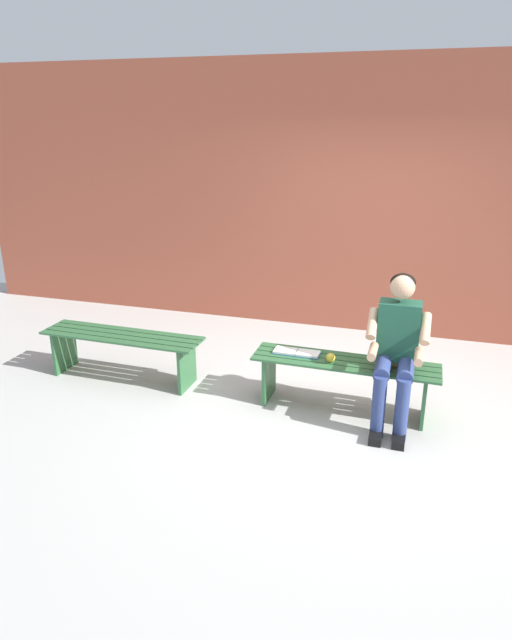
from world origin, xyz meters
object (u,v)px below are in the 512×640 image
object	(u,v)px
bench_near	(344,373)
book_open	(297,352)
apple	(331,358)
person_seated	(397,345)
bench_far	(122,346)

from	to	relation	value
bench_near	book_open	size ratio (longest dim) A/B	3.90
bench_near	apple	distance (m)	0.20
book_open	person_seated	bearing A→B (deg)	171.98
book_open	bench_near	bearing A→B (deg)	176.18
person_seated	book_open	size ratio (longest dim) A/B	3.06
person_seated	apple	world-z (taller)	person_seated
apple	book_open	xyz separation A→B (m)	(0.32, -0.10, -0.03)
bench_far	book_open	bearing A→B (deg)	-178.72
bench_near	book_open	xyz separation A→B (m)	(0.44, -0.04, 0.13)
apple	bench_far	bearing A→B (deg)	-1.65
bench_near	person_seated	xyz separation A→B (m)	(-0.42, 0.10, 0.35)
bench_near	book_open	distance (m)	0.46
bench_near	person_seated	size ratio (longest dim) A/B	1.28
bench_near	apple	world-z (taller)	apple
bench_near	bench_far	size ratio (longest dim) A/B	1.00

